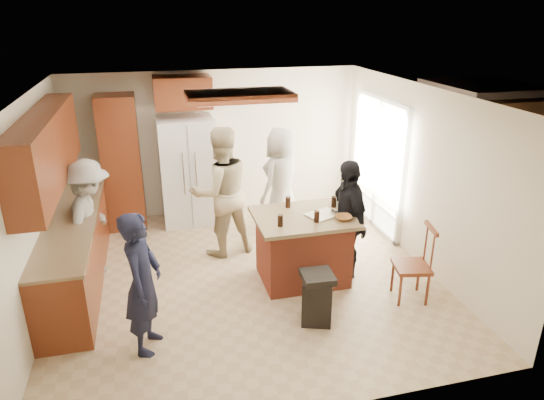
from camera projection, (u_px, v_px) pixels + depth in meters
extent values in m
plane|color=tan|center=(246.00, 277.00, 6.66)|extent=(5.00, 5.00, 0.00)
plane|color=white|center=(242.00, 93.00, 5.74)|extent=(5.00, 5.00, 0.00)
plane|color=beige|center=(217.00, 143.00, 8.46)|extent=(5.00, 0.00, 5.00)
plane|color=beige|center=(304.00, 297.00, 3.95)|extent=(5.00, 0.00, 5.00)
plane|color=beige|center=(34.00, 211.00, 5.63)|extent=(0.00, 5.00, 5.00)
plane|color=beige|center=(420.00, 176.00, 6.78)|extent=(0.00, 5.00, 5.00)
cube|color=white|center=(379.00, 165.00, 7.93)|extent=(0.02, 1.60, 2.10)
cube|color=white|center=(378.00, 165.00, 7.92)|extent=(0.08, 1.72, 2.10)
cube|color=maroon|center=(239.00, 96.00, 5.95)|extent=(1.30, 0.70, 0.10)
cube|color=white|center=(239.00, 101.00, 5.97)|extent=(1.10, 0.50, 0.02)
cube|color=olive|center=(452.00, 218.00, 8.68)|extent=(3.00, 3.00, 0.10)
cube|color=#593319|center=(474.00, 150.00, 8.99)|extent=(1.40, 1.60, 2.00)
imported|color=black|center=(143.00, 283.00, 5.01)|extent=(0.57, 0.67, 1.58)
imported|color=tan|center=(221.00, 192.00, 7.01)|extent=(1.04, 0.78, 1.93)
imported|color=gray|center=(281.00, 180.00, 7.85)|extent=(0.99, 0.96, 1.71)
imported|color=black|center=(347.00, 219.00, 6.46)|extent=(0.52, 0.98, 1.64)
imported|color=gray|center=(91.00, 220.00, 6.43)|extent=(0.61, 1.11, 1.65)
cube|color=maroon|center=(75.00, 254.00, 6.36)|extent=(0.60, 3.00, 0.88)
cube|color=#846B4C|center=(70.00, 222.00, 6.19)|extent=(0.64, 3.00, 0.04)
cube|color=maroon|center=(47.00, 149.00, 5.80)|extent=(0.35, 3.00, 0.85)
cube|color=maroon|center=(122.00, 163.00, 7.87)|extent=(0.60, 0.60, 2.20)
cube|color=maroon|center=(182.00, 92.00, 7.71)|extent=(0.90, 0.60, 0.50)
cube|color=white|center=(188.00, 171.00, 8.12)|extent=(0.90, 0.72, 1.80)
cube|color=gray|center=(190.00, 178.00, 7.79)|extent=(0.01, 0.01, 1.71)
cylinder|color=silver|center=(184.00, 174.00, 7.71)|extent=(0.02, 0.02, 0.70)
cylinder|color=silver|center=(196.00, 173.00, 7.76)|extent=(0.02, 0.02, 0.70)
cube|color=#AD442C|center=(303.00, 249.00, 6.48)|extent=(1.10, 0.85, 0.88)
cube|color=#8D7851|center=(304.00, 217.00, 6.31)|extent=(1.28, 1.03, 0.05)
cube|color=silver|center=(323.00, 215.00, 6.31)|extent=(0.51, 0.45, 0.02)
imported|color=brown|center=(343.00, 218.00, 6.17)|extent=(0.23, 0.23, 0.05)
cylinder|color=black|center=(280.00, 221.00, 5.97)|extent=(0.07, 0.07, 0.15)
cylinder|color=black|center=(288.00, 202.00, 6.54)|extent=(0.07, 0.07, 0.15)
cylinder|color=black|center=(334.00, 202.00, 6.55)|extent=(0.07, 0.07, 0.15)
cylinder|color=black|center=(317.00, 216.00, 6.09)|extent=(0.07, 0.07, 0.15)
cube|color=black|center=(317.00, 300.00, 5.64)|extent=(0.43, 0.43, 0.55)
cube|color=black|center=(317.00, 277.00, 5.52)|extent=(0.38, 0.38, 0.08)
cube|color=maroon|center=(411.00, 267.00, 6.02)|extent=(0.50, 0.50, 0.05)
cylinder|color=maroon|center=(400.00, 290.00, 5.94)|extent=(0.04, 0.04, 0.44)
cylinder|color=maroon|center=(427.00, 290.00, 5.95)|extent=(0.04, 0.04, 0.44)
cylinder|color=maroon|center=(393.00, 276.00, 6.26)|extent=(0.04, 0.04, 0.44)
cylinder|color=maroon|center=(418.00, 275.00, 6.27)|extent=(0.04, 0.04, 0.44)
cube|color=maroon|center=(432.00, 228.00, 5.84)|extent=(0.12, 0.40, 0.05)
cylinder|color=maroon|center=(433.00, 252.00, 5.82)|extent=(0.03, 0.03, 0.50)
cylinder|color=maroon|center=(426.00, 243.00, 6.04)|extent=(0.03, 0.03, 0.50)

